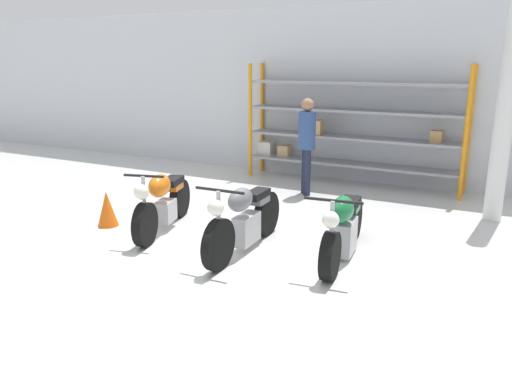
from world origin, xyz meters
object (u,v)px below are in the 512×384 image
(motorcycle_grey, at_px, (244,219))
(traffic_cone, at_px, (107,209))
(motorcycle_orange, at_px, (163,201))
(person_browsing, at_px, (307,138))
(shelving_rack, at_px, (347,126))
(motorcycle_green, at_px, (343,228))

(motorcycle_grey, height_order, traffic_cone, motorcycle_grey)
(motorcycle_orange, bearing_deg, traffic_cone, -91.15)
(motorcycle_orange, distance_m, person_browsing, 3.20)
(shelving_rack, bearing_deg, traffic_cone, -118.63)
(shelving_rack, height_order, motorcycle_grey, shelving_rack)
(motorcycle_orange, xyz_separation_m, person_browsing, (1.10, 2.94, 0.63))
(shelving_rack, xyz_separation_m, motorcycle_grey, (0.00, -4.32, -0.74))
(shelving_rack, xyz_separation_m, traffic_cone, (-2.39, -4.38, -0.92))
(motorcycle_grey, distance_m, person_browsing, 3.21)
(motorcycle_orange, height_order, traffic_cone, motorcycle_orange)
(motorcycle_orange, distance_m, motorcycle_grey, 1.50)
(motorcycle_orange, bearing_deg, shelving_rack, 144.28)
(person_browsing, bearing_deg, motorcycle_grey, 60.49)
(motorcycle_grey, distance_m, motorcycle_green, 1.30)
(shelving_rack, bearing_deg, motorcycle_grey, -89.94)
(traffic_cone, bearing_deg, motorcycle_orange, 14.80)
(motorcycle_orange, height_order, motorcycle_grey, motorcycle_grey)
(motorcycle_green, bearing_deg, traffic_cone, -89.14)
(motorcycle_orange, relative_size, traffic_cone, 3.56)
(motorcycle_orange, relative_size, person_browsing, 1.08)
(shelving_rack, height_order, traffic_cone, shelving_rack)
(motorcycle_grey, xyz_separation_m, motorcycle_green, (1.23, 0.42, -0.05))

